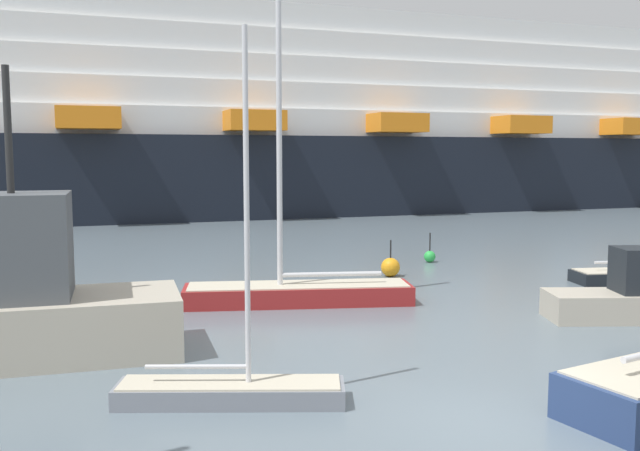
% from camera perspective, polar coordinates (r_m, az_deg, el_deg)
% --- Properties ---
extents(ground_plane, '(600.00, 600.00, 0.00)m').
position_cam_1_polar(ground_plane, '(13.53, 12.98, -15.62)').
color(ground_plane, slate).
extents(sailboat_2, '(7.66, 3.05, 12.53)m').
position_cam_1_polar(sailboat_2, '(22.77, -1.85, -4.99)').
color(sailboat_2, maroon).
rests_on(sailboat_2, ground_plane).
extents(sailboat_6, '(4.63, 2.25, 7.36)m').
position_cam_1_polar(sailboat_6, '(14.14, -7.39, -12.98)').
color(sailboat_6, gray).
rests_on(sailboat_6, ground_plane).
extents(fishing_boat_0, '(8.48, 2.93, 6.97)m').
position_cam_1_polar(fishing_boat_0, '(18.13, -24.78, -6.12)').
color(fishing_boat_0, '#BCB29E').
rests_on(fishing_boat_0, ground_plane).
extents(fishing_boat_2, '(5.43, 2.95, 3.98)m').
position_cam_1_polar(fishing_boat_2, '(22.68, 24.81, -5.27)').
color(fishing_boat_2, '#BCB29E').
rests_on(fishing_boat_2, ground_plane).
extents(channel_buoy_0, '(0.52, 0.52, 1.35)m').
position_cam_1_polar(channel_buoy_0, '(31.78, 9.06, -2.52)').
color(channel_buoy_0, green).
rests_on(channel_buoy_0, ground_plane).
extents(channel_buoy_1, '(0.76, 0.76, 1.49)m').
position_cam_1_polar(channel_buoy_1, '(27.88, 5.85, -3.44)').
color(channel_buoy_1, orange).
rests_on(channel_buoy_1, ground_plane).
extents(cruise_ship, '(114.37, 22.41, 22.18)m').
position_cam_1_polar(cruise_ship, '(61.86, 2.83, 8.03)').
color(cruise_ship, black).
rests_on(cruise_ship, ground_plane).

